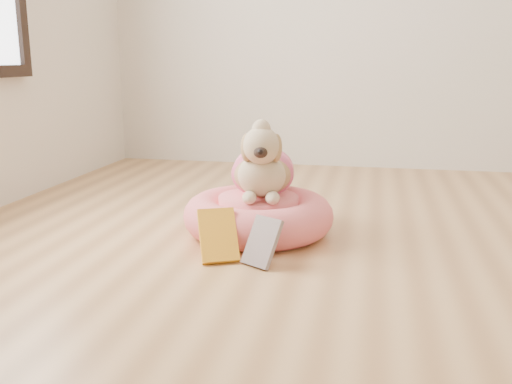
% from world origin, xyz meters
% --- Properties ---
extents(floor, '(4.50, 4.50, 0.00)m').
position_xyz_m(floor, '(0.00, 0.00, 0.00)').
color(floor, '#B07C49').
rests_on(floor, ground).
extents(pet_bed, '(0.64, 0.64, 0.16)m').
position_xyz_m(pet_bed, '(-0.63, 0.59, 0.08)').
color(pet_bed, '#FF6374').
rests_on(pet_bed, floor).
extents(dog, '(0.39, 0.51, 0.34)m').
position_xyz_m(dog, '(-0.62, 0.61, 0.33)').
color(dog, brown).
rests_on(dog, pet_bed).
extents(book_yellow, '(0.19, 0.19, 0.18)m').
position_xyz_m(book_yellow, '(-0.72, 0.25, 0.09)').
color(book_yellow, yellow).
rests_on(book_yellow, floor).
extents(book_white, '(0.16, 0.15, 0.17)m').
position_xyz_m(book_white, '(-0.55, 0.22, 0.09)').
color(book_white, silver).
rests_on(book_white, floor).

